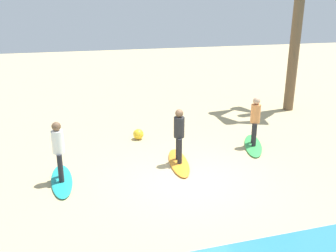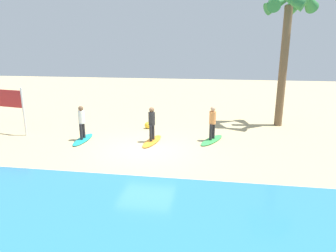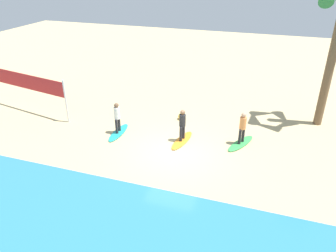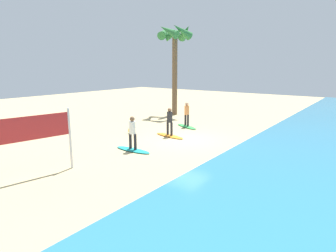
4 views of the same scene
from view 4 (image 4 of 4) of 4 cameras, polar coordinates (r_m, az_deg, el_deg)
ground_plane at (r=16.40m, az=3.34°, el=-2.70°), size 60.00×60.00×0.00m
surfboard_green at (r=19.70m, az=3.74°, el=-0.09°), size 1.37×2.15×0.09m
surfer_green at (r=19.52m, az=3.78°, el=2.76°), size 0.32×0.43×1.64m
surfboard_orange at (r=17.04m, az=0.32°, el=-1.96°), size 0.87×2.16×0.09m
surfer_orange at (r=16.83m, az=0.32°, el=1.32°), size 0.32×0.46×1.64m
surfboard_teal at (r=14.32m, az=-7.02°, el=-4.75°), size 0.61×2.11×0.09m
surfer_teal at (r=14.07m, az=-7.12°, el=-0.88°), size 0.32×0.46×1.64m
palm_tree at (r=24.55m, az=1.38°, el=16.47°), size 2.88×3.03×7.59m
beach_ball at (r=17.97m, az=-7.38°, el=-0.86°), size 0.38×0.38×0.38m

